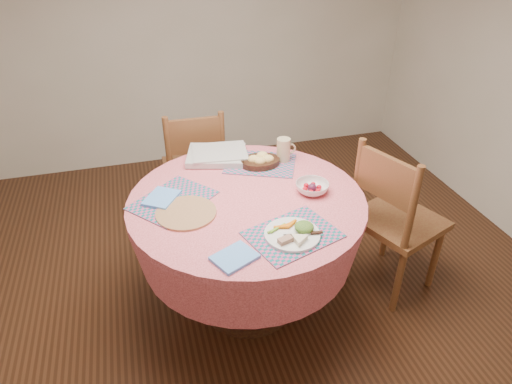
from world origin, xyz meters
TOP-DOWN VIEW (x-y plane):
  - ground at (0.00, 0.00)m, footprint 4.00×4.00m
  - dining_table at (0.00, 0.00)m, footprint 1.24×1.24m
  - chair_right at (0.86, -0.07)m, footprint 0.57×0.58m
  - chair_back at (-0.14, 0.89)m, footprint 0.44×0.42m
  - placemat_front at (0.12, -0.36)m, footprint 0.47×0.41m
  - placemat_left at (-0.37, 0.08)m, footprint 0.50×0.49m
  - placemat_back at (0.17, 0.34)m, footprint 0.49×0.44m
  - wicker_trivet at (-0.32, -0.05)m, footprint 0.30×0.30m
  - napkin_near at (-0.17, -0.45)m, footprint 0.22×0.20m
  - napkin_far at (-0.43, 0.10)m, footprint 0.22×0.23m
  - dinner_plate at (0.13, -0.38)m, footprint 0.26×0.26m
  - bread_bowl at (0.17, 0.32)m, footprint 0.23×0.23m
  - latte_mug at (0.31, 0.34)m, footprint 0.12×0.08m
  - fruit_bowl at (0.35, -0.03)m, footprint 0.19×0.19m
  - newspaper_stack at (-0.06, 0.47)m, footprint 0.40×0.35m

SIDE VIEW (x-z plane):
  - ground at x=0.00m, z-range 0.00..0.00m
  - chair_back at x=-0.14m, z-range 0.02..0.95m
  - chair_right at x=0.86m, z-range 0.02..1.00m
  - dining_table at x=0.00m, z-range 0.18..0.93m
  - placemat_front at x=0.12m, z-range 0.75..0.76m
  - placemat_left at x=-0.37m, z-range 0.75..0.76m
  - placemat_back at x=0.17m, z-range 0.75..0.76m
  - wicker_trivet at x=-0.32m, z-range 0.75..0.76m
  - napkin_near at x=-0.17m, z-range 0.75..0.76m
  - napkin_far at x=-0.43m, z-range 0.76..0.77m
  - dinner_plate at x=0.13m, z-range 0.75..0.80m
  - fruit_bowl at x=0.35m, z-range 0.75..0.80m
  - newspaper_stack at x=-0.06m, z-range 0.76..0.80m
  - bread_bowl at x=0.17m, z-range 0.75..0.82m
  - latte_mug at x=0.31m, z-range 0.76..0.89m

